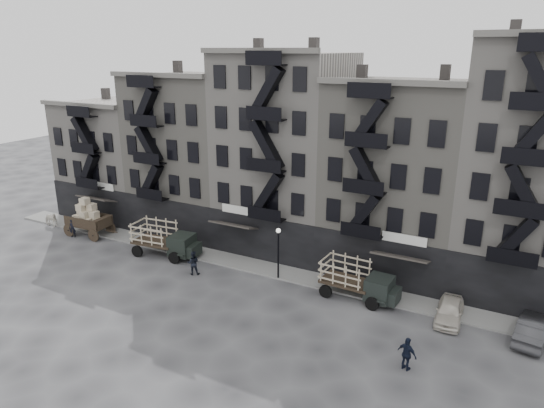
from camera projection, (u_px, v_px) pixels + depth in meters
The scene contains 17 objects.
ground at pixel (228, 284), 37.34m from camera, with size 140.00×140.00×0.00m, color #38383A.
sidewalk at pixel (253, 265), 40.47m from camera, with size 55.00×2.50×0.15m, color slate.
building_west at pixel (121, 158), 52.70m from camera, with size 10.00×11.35×13.20m.
building_midwest at pixel (195, 153), 47.77m from camera, with size 10.00×11.35×16.20m.
building_center at pixel (286, 153), 42.99m from camera, with size 10.00×11.35×18.20m.
building_mideast at pixel (397, 177), 38.83m from camera, with size 10.00×11.35×16.20m.
building_east at pixel (541, 173), 33.90m from camera, with size 10.00×11.35×19.20m.
lamp_post at pixel (278, 247), 37.33m from camera, with size 0.36×0.36×4.28m.
horse at pixel (50, 219), 49.23m from camera, with size 0.85×1.87×1.58m, color beige.
wagon at pixel (87, 214), 46.63m from camera, with size 4.51×2.58×3.73m.
stake_truck_west at pixel (164, 237), 42.04m from camera, with size 6.22×3.03×3.02m.
stake_truck_east at pixel (357, 278), 34.81m from camera, with size 5.77×2.61×2.84m.
car_east at pixel (450, 311), 32.23m from camera, with size 1.66×4.12×1.40m, color beige.
car_far at pixel (533, 329), 30.00m from camera, with size 1.64×4.70×1.55m, color #2A2A2C.
pedestrian_west at pixel (73, 228), 46.45m from camera, with size 0.66×0.43×1.80m, color black.
pedestrian_mid at pixel (193, 263), 38.73m from camera, with size 0.97×0.75×1.99m, color black.
policeman at pixel (407, 354), 27.14m from camera, with size 1.19×0.50×2.03m, color black.
Camera 1 is at (18.78, -28.12, 17.35)m, focal length 32.00 mm.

